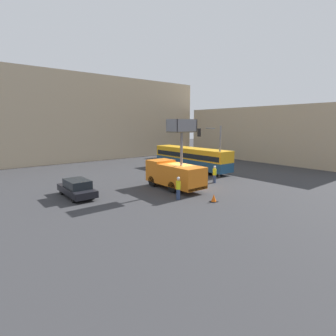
{
  "coord_description": "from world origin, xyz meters",
  "views": [
    {
      "loc": [
        -16.45,
        -18.21,
        6.07
      ],
      "look_at": [
        -0.96,
        1.25,
        1.87
      ],
      "focal_mm": 28.0,
      "sensor_mm": 36.0,
      "label": 1
    }
  ],
  "objects_px": {
    "city_bus": "(191,157)",
    "parked_car_curbside": "(77,188)",
    "road_worker_near_truck": "(178,188)",
    "utility_truck": "(174,173)",
    "road_worker_directing": "(214,174)",
    "traffic_cone_near_truck": "(214,198)",
    "traffic_light_pole": "(213,143)"
  },
  "relations": [
    {
      "from": "utility_truck",
      "to": "traffic_light_pole",
      "type": "distance_m",
      "value": 7.51
    },
    {
      "from": "traffic_light_pole",
      "to": "road_worker_directing",
      "type": "xyz_separation_m",
      "value": [
        -2.02,
        -2.21,
        -3.02
      ]
    },
    {
      "from": "road_worker_directing",
      "to": "utility_truck",
      "type": "bearing_deg",
      "value": 42.8
    },
    {
      "from": "city_bus",
      "to": "utility_truck",
      "type": "bearing_deg",
      "value": 123.44
    },
    {
      "from": "utility_truck",
      "to": "traffic_cone_near_truck",
      "type": "relative_size",
      "value": 10.66
    },
    {
      "from": "city_bus",
      "to": "traffic_cone_near_truck",
      "type": "xyz_separation_m",
      "value": [
        -8.63,
        -11.71,
        -1.44
      ]
    },
    {
      "from": "utility_truck",
      "to": "parked_car_curbside",
      "type": "bearing_deg",
      "value": 160.16
    },
    {
      "from": "city_bus",
      "to": "road_worker_near_truck",
      "type": "xyz_separation_m",
      "value": [
        -10.41,
        -9.47,
        -0.78
      ]
    },
    {
      "from": "traffic_cone_near_truck",
      "to": "parked_car_curbside",
      "type": "distance_m",
      "value": 11.35
    },
    {
      "from": "traffic_light_pole",
      "to": "traffic_cone_near_truck",
      "type": "bearing_deg",
      "value": -136.88
    },
    {
      "from": "city_bus",
      "to": "parked_car_curbside",
      "type": "relative_size",
      "value": 2.56
    },
    {
      "from": "city_bus",
      "to": "traffic_light_pole",
      "type": "height_order",
      "value": "traffic_light_pole"
    },
    {
      "from": "utility_truck",
      "to": "parked_car_curbside",
      "type": "height_order",
      "value": "utility_truck"
    },
    {
      "from": "city_bus",
      "to": "road_worker_near_truck",
      "type": "relative_size",
      "value": 6.46
    },
    {
      "from": "road_worker_directing",
      "to": "parked_car_curbside",
      "type": "xyz_separation_m",
      "value": [
        -13.11,
        3.57,
        -0.14
      ]
    },
    {
      "from": "road_worker_directing",
      "to": "parked_car_curbside",
      "type": "relative_size",
      "value": 0.38
    },
    {
      "from": "traffic_light_pole",
      "to": "road_worker_directing",
      "type": "distance_m",
      "value": 4.25
    },
    {
      "from": "traffic_light_pole",
      "to": "road_worker_near_truck",
      "type": "height_order",
      "value": "traffic_light_pole"
    },
    {
      "from": "utility_truck",
      "to": "city_bus",
      "type": "distance_m",
      "value": 10.64
    },
    {
      "from": "city_bus",
      "to": "traffic_cone_near_truck",
      "type": "height_order",
      "value": "city_bus"
    },
    {
      "from": "parked_car_curbside",
      "to": "road_worker_directing",
      "type": "bearing_deg",
      "value": -15.24
    },
    {
      "from": "utility_truck",
      "to": "parked_car_curbside",
      "type": "xyz_separation_m",
      "value": [
        -8.18,
        2.95,
        -0.79
      ]
    },
    {
      "from": "utility_truck",
      "to": "city_bus",
      "type": "bearing_deg",
      "value": 38.01
    },
    {
      "from": "traffic_light_pole",
      "to": "traffic_cone_near_truck",
      "type": "relative_size",
      "value": 9.66
    },
    {
      "from": "utility_truck",
      "to": "traffic_light_pole",
      "type": "relative_size",
      "value": 1.1
    },
    {
      "from": "traffic_light_pole",
      "to": "parked_car_curbside",
      "type": "height_order",
      "value": "traffic_light_pole"
    },
    {
      "from": "city_bus",
      "to": "parked_car_curbside",
      "type": "xyz_separation_m",
      "value": [
        -16.56,
        -3.6,
        -0.97
      ]
    },
    {
      "from": "utility_truck",
      "to": "road_worker_directing",
      "type": "distance_m",
      "value": 5.01
    },
    {
      "from": "utility_truck",
      "to": "road_worker_directing",
      "type": "height_order",
      "value": "utility_truck"
    },
    {
      "from": "parked_car_curbside",
      "to": "traffic_light_pole",
      "type": "bearing_deg",
      "value": -5.16
    },
    {
      "from": "traffic_light_pole",
      "to": "road_worker_directing",
      "type": "relative_size",
      "value": 3.25
    },
    {
      "from": "utility_truck",
      "to": "road_worker_near_truck",
      "type": "height_order",
      "value": "utility_truck"
    }
  ]
}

